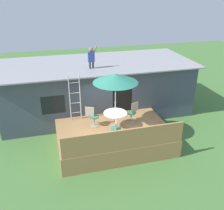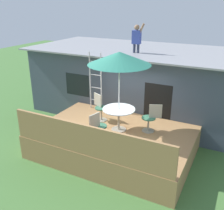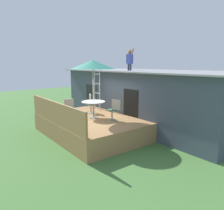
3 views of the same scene
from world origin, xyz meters
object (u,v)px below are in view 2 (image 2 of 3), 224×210
patio_chair_left (100,107)px  step_ladder (96,81)px  patio_table (119,113)px  patio_chair_near (98,127)px  patio_chair_right (151,118)px  patio_umbrella (119,58)px  person_figure (137,37)px

patio_chair_left → step_ladder: bearing=153.3°
patio_table → step_ladder: (-1.58, 1.26, 0.51)m
patio_table → step_ladder: size_ratio=0.47×
patio_chair_left → patio_chair_near: (0.70, -1.37, 0.00)m
patio_chair_right → patio_chair_near: 1.77m
patio_table → patio_umbrella: 1.76m
patio_table → patio_umbrella: (0.00, -0.00, 1.76)m
step_ladder → person_figure: size_ratio=1.98×
person_figure → patio_chair_near: size_ratio=1.21×
step_ladder → patio_chair_near: (1.34, -2.19, -0.64)m
patio_table → person_figure: person_figure is taller
patio_table → patio_chair_near: (-0.24, -0.93, -0.13)m
patio_umbrella → patio_chair_near: patio_umbrella is taller
patio_umbrella → person_figure: size_ratio=2.29×
patio_umbrella → person_figure: (-0.51, 2.59, 0.30)m
patio_umbrella → step_ladder: (-1.58, 1.26, -1.25)m
patio_umbrella → patio_chair_right: (0.94, 0.39, -1.89)m
person_figure → patio_chair_right: person_figure is taller
patio_chair_left → patio_chair_right: bearing=23.7°
patio_umbrella → step_ladder: bearing=141.5°
patio_chair_right → person_figure: bearing=-79.1°
patio_table → step_ladder: step_ladder is taller
step_ladder → patio_table: bearing=-38.5°
patio_table → patio_chair_near: size_ratio=1.13×
patio_umbrella → patio_chair_near: size_ratio=2.76×
step_ladder → patio_chair_near: bearing=-58.5°
patio_table → patio_umbrella: patio_umbrella is taller
person_figure → patio_chair_left: size_ratio=1.21×
patio_umbrella → patio_chair_right: bearing=22.6°
person_figure → patio_chair_right: 3.42m
patio_table → person_figure: (-0.51, 2.59, 2.06)m
step_ladder → patio_chair_right: (2.52, -0.86, -0.64)m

